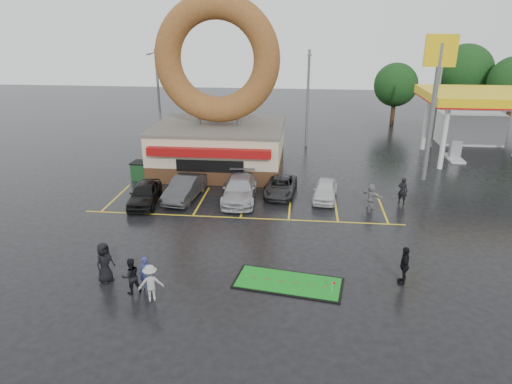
# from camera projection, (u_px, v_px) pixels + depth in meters

# --- Properties ---
(ground) EXTENTS (120.00, 120.00, 0.00)m
(ground) POSITION_uv_depth(u_px,v_px,m) (232.00, 243.00, 25.10)
(ground) COLOR black
(ground) RESTS_ON ground
(donut_shop) EXTENTS (10.20, 8.70, 13.50)m
(donut_shop) POSITION_uv_depth(u_px,v_px,m) (218.00, 115.00, 35.87)
(donut_shop) COLOR #472B19
(donut_shop) RESTS_ON ground
(gas_station) EXTENTS (12.30, 13.65, 5.90)m
(gas_station) POSITION_uv_depth(u_px,v_px,m) (485.00, 111.00, 41.31)
(gas_station) COLOR silver
(gas_station) RESTS_ON ground
(shell_sign) EXTENTS (2.20, 0.36, 10.60)m
(shell_sign) POSITION_uv_depth(u_px,v_px,m) (437.00, 82.00, 32.37)
(shell_sign) COLOR slate
(shell_sign) RESTS_ON ground
(streetlight_left) EXTENTS (0.40, 2.21, 9.00)m
(streetlight_left) POSITION_uv_depth(u_px,v_px,m) (158.00, 96.00, 42.90)
(streetlight_left) COLOR slate
(streetlight_left) RESTS_ON ground
(streetlight_mid) EXTENTS (0.40, 2.21, 9.00)m
(streetlight_mid) POSITION_uv_depth(u_px,v_px,m) (308.00, 97.00, 42.46)
(streetlight_mid) COLOR slate
(streetlight_mid) RESTS_ON ground
(streetlight_right) EXTENTS (0.40, 2.21, 9.00)m
(streetlight_right) POSITION_uv_depth(u_px,v_px,m) (438.00, 97.00, 42.22)
(streetlight_right) COLOR slate
(streetlight_right) RESTS_ON ground
(tree_far_c) EXTENTS (6.30, 6.30, 9.00)m
(tree_far_c) POSITION_uv_depth(u_px,v_px,m) (465.00, 72.00, 52.50)
(tree_far_c) COLOR #332114
(tree_far_c) RESTS_ON ground
(tree_far_d) EXTENTS (4.90, 4.90, 7.00)m
(tree_far_d) POSITION_uv_depth(u_px,v_px,m) (396.00, 85.00, 51.88)
(tree_far_d) COLOR #332114
(tree_far_d) RESTS_ON ground
(car_black) EXTENTS (2.21, 4.51, 1.48)m
(car_black) POSITION_uv_depth(u_px,v_px,m) (145.00, 194.00, 30.13)
(car_black) COLOR black
(car_black) RESTS_ON ground
(car_dgrey) EXTENTS (2.21, 4.85, 1.54)m
(car_dgrey) POSITION_uv_depth(u_px,v_px,m) (185.00, 188.00, 31.00)
(car_dgrey) COLOR #303033
(car_dgrey) RESTS_ON ground
(car_silver) EXTENTS (2.43, 5.42, 1.54)m
(car_silver) POSITION_uv_depth(u_px,v_px,m) (240.00, 189.00, 30.81)
(car_silver) COLOR #A4A5A9
(car_silver) RESTS_ON ground
(car_grey) EXTENTS (2.32, 4.44, 1.19)m
(car_grey) POSITION_uv_depth(u_px,v_px,m) (281.00, 186.00, 31.83)
(car_grey) COLOR #28282A
(car_grey) RESTS_ON ground
(car_white) EXTENTS (1.94, 3.94, 1.29)m
(car_white) POSITION_uv_depth(u_px,v_px,m) (325.00, 190.00, 30.97)
(car_white) COLOR silver
(car_white) RESTS_ON ground
(person_blue) EXTENTS (0.60, 0.40, 1.63)m
(person_blue) POSITION_uv_depth(u_px,v_px,m) (146.00, 274.00, 20.50)
(person_blue) COLOR navy
(person_blue) RESTS_ON ground
(person_blackjkt) EXTENTS (1.04, 1.00, 1.69)m
(person_blackjkt) POSITION_uv_depth(u_px,v_px,m) (131.00, 276.00, 20.26)
(person_blackjkt) COLOR black
(person_blackjkt) RESTS_ON ground
(person_hoodie) EXTENTS (1.25, 0.97, 1.70)m
(person_hoodie) POSITION_uv_depth(u_px,v_px,m) (151.00, 283.00, 19.71)
(person_hoodie) COLOR #9B9A9D
(person_hoodie) RESTS_ON ground
(person_bystander) EXTENTS (0.96, 1.13, 1.96)m
(person_bystander) POSITION_uv_depth(u_px,v_px,m) (105.00, 262.00, 21.12)
(person_bystander) COLOR black
(person_bystander) RESTS_ON ground
(person_cameraman) EXTENTS (0.58, 1.13, 1.85)m
(person_cameraman) POSITION_uv_depth(u_px,v_px,m) (404.00, 265.00, 20.99)
(person_cameraman) COLOR black
(person_cameraman) RESTS_ON ground
(person_walker_near) EXTENTS (1.45, 1.38, 1.64)m
(person_walker_near) POSITION_uv_depth(u_px,v_px,m) (371.00, 196.00, 29.49)
(person_walker_near) COLOR gray
(person_walker_near) RESTS_ON ground
(person_walker_far) EXTENTS (0.78, 0.70, 1.80)m
(person_walker_far) POSITION_uv_depth(u_px,v_px,m) (403.00, 191.00, 30.19)
(person_walker_far) COLOR black
(person_walker_far) RESTS_ON ground
(dumpster) EXTENTS (1.90, 1.36, 1.30)m
(dumpster) POSITION_uv_depth(u_px,v_px,m) (145.00, 171.00, 34.84)
(dumpster) COLOR #1A4521
(dumpster) RESTS_ON ground
(putting_green) EXTENTS (5.27, 2.91, 0.62)m
(putting_green) POSITION_uv_depth(u_px,v_px,m) (288.00, 283.00, 21.22)
(putting_green) COLOR black
(putting_green) RESTS_ON ground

